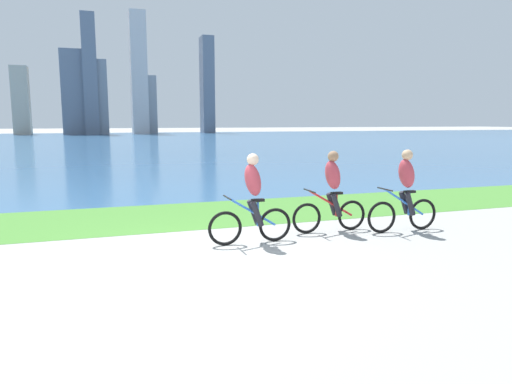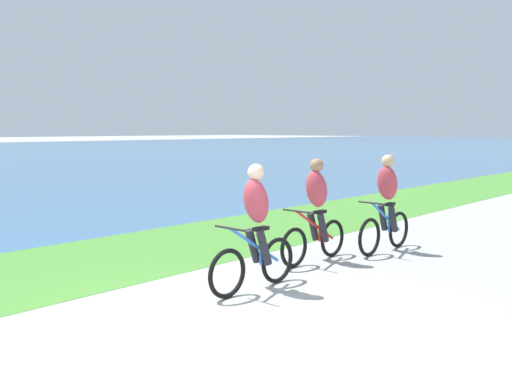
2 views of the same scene
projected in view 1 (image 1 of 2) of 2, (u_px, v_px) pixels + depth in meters
The scene contains 7 objects.
ground_plane at pixel (186, 260), 7.74m from camera, with size 300.00×300.00×0.00m, color #9E9E99.
grass_strip_bayside at pixel (158, 217), 11.24m from camera, with size 120.00×3.34×0.01m, color #478433.
bay_water_surface at pixel (109, 142), 51.95m from camera, with size 300.00×83.54×0.00m, color #386693.
cyclist_lead at pixel (252, 199), 8.71m from camera, with size 1.62×0.52×1.68m.
cyclist_trailing at pixel (332, 192), 9.64m from camera, with size 1.66×0.52×1.67m.
cyclist_distant_rear at pixel (405, 191), 9.68m from camera, with size 1.65×0.52×1.69m.
city_skyline_far_shore at pixel (116, 90), 82.54m from camera, with size 34.48×9.67×21.09m.
Camera 1 is at (-1.29, -7.46, 2.27)m, focal length 33.10 mm.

